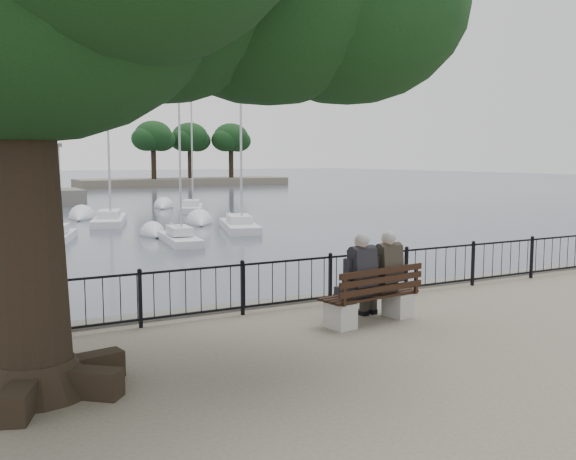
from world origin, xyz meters
TOP-DOWN VIEW (x-y plane):
  - harbor at (0.00, 3.00)m, footprint 260.00×260.00m
  - railing at (0.00, 2.50)m, footprint 22.06×0.06m
  - bench at (0.85, 0.83)m, footprint 2.08×0.86m
  - person_left at (0.54, 0.90)m, footprint 0.53×0.88m
  - person_right at (1.20, 0.99)m, footprint 0.53×0.88m
  - lion_monument at (2.00, 49.94)m, footprint 5.77×5.77m
  - sailboat_b at (-1.18, 23.83)m, footprint 2.73×4.90m
  - sailboat_c at (3.84, 20.36)m, footprint 1.92×4.85m
  - sailboat_d at (8.57, 23.99)m, footprint 3.32×6.19m
  - sailboat_f at (2.94, 30.65)m, footprint 3.48×6.38m
  - sailboat_g at (10.70, 37.56)m, footprint 3.60×5.90m
  - far_shore at (25.54, 79.46)m, footprint 30.00×8.60m

SIDE VIEW (x-z plane):
  - sailboat_d at x=8.57m, z-range -5.51..4.08m
  - sailboat_g at x=10.70m, z-range -5.64..4.23m
  - sailboat_c at x=3.84m, z-range -5.57..4.19m
  - sailboat_f at x=2.94m, z-range -6.86..5.54m
  - sailboat_b at x=-1.18m, z-range -6.10..4.78m
  - harbor at x=0.00m, z-range -1.10..0.10m
  - bench at x=0.85m, z-range -0.16..0.90m
  - railing at x=0.00m, z-range 0.06..1.06m
  - person_left at x=0.54m, z-range -0.07..1.62m
  - person_right at x=1.20m, z-range -0.07..1.62m
  - lion_monument at x=2.00m, z-range -3.15..5.42m
  - far_shore at x=25.54m, z-range -1.59..7.59m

